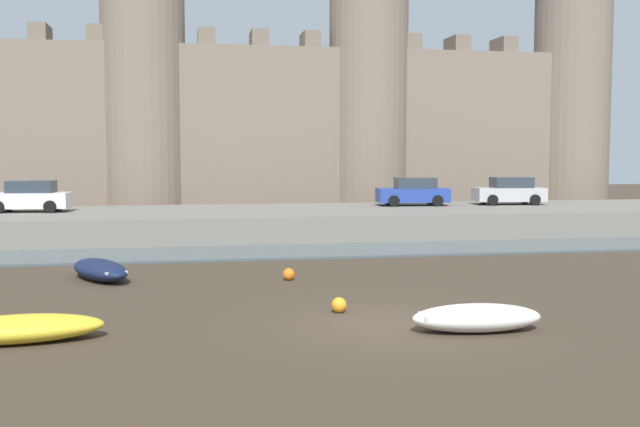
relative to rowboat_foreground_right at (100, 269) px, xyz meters
name	(u,v)px	position (x,y,z in m)	size (l,w,h in m)	color
ground_plane	(384,325)	(7.91, -8.43, -0.37)	(160.00, 160.00, 0.00)	#423528
water_channel	(300,251)	(7.91, 5.87, -0.32)	(80.00, 4.50, 0.10)	#47565B
quay_road	(280,222)	(7.91, 13.12, 0.32)	(57.39, 10.00, 1.37)	slate
castle	(259,107)	(7.91, 23.94, 7.15)	(51.44, 6.06, 20.25)	#7A6B5B
rowboat_foreground_right	(100,269)	(0.00, 0.00, 0.00)	(2.84, 3.81, 0.71)	#141E3D
rowboat_near_channel_left	(17,328)	(-0.94, -8.65, -0.03)	(4.05, 1.81, 0.64)	yellow
rowboat_midflat_right	(477,317)	(10.00, -9.49, -0.01)	(3.32, 1.46, 0.68)	silver
mooring_buoy_near_channel	(339,305)	(7.09, -6.75, -0.16)	(0.43, 0.43, 0.43)	orange
mooring_buoy_mid_mud	(289,274)	(6.45, -1.25, -0.16)	(0.42, 0.42, 0.42)	orange
car_quay_west	(510,191)	(21.81, 14.77, 1.78)	(4.22, 2.12, 1.62)	#B2B5B7
car_quay_centre_east	(29,197)	(-4.98, 13.85, 1.78)	(4.22, 2.12, 1.62)	silver
car_quay_centre_west	(413,192)	(15.97, 14.98, 1.78)	(4.22, 2.12, 1.62)	#263F99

